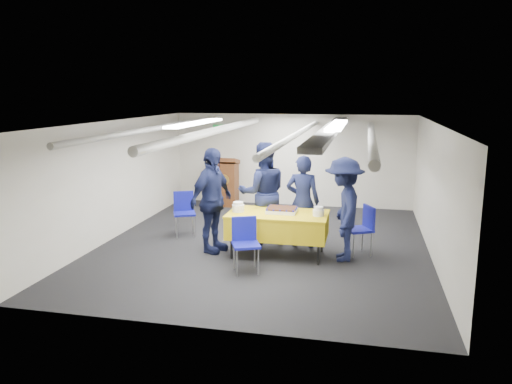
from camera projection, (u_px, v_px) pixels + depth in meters
ground at (264, 244)px, 9.45m from camera, size 7.00×7.00×0.00m
room_shell at (274, 147)px, 9.46m from camera, size 6.00×7.00×2.30m
serving_table at (278, 225)px, 8.71m from camera, size 1.73×0.95×0.77m
sheet_cake at (282, 210)px, 8.71m from camera, size 0.53×0.41×0.09m
plate_stack_left at (238, 207)px, 8.76m from camera, size 0.21×0.21×0.17m
plate_stack_right at (319, 212)px, 8.46m from camera, size 0.19×0.19×0.16m
podium at (226, 182)px, 12.58m from camera, size 0.62×0.53×1.25m
chair_near at (245, 238)px, 7.99m from camera, size 0.55×0.55×0.87m
chair_right at (363, 225)px, 8.81m from camera, size 0.57×0.57×0.87m
chair_left at (184, 209)px, 10.04m from camera, size 0.55×0.55×0.87m
sailor_a at (303, 201)px, 9.20m from camera, size 0.64×0.44×1.71m
sailor_b at (263, 193)px, 9.42m from camera, size 1.13×1.00×1.93m
sailor_c at (212, 200)px, 8.87m from camera, size 0.80×1.19×1.88m
sailor_d at (344, 209)px, 8.44m from camera, size 0.76×1.20×1.77m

